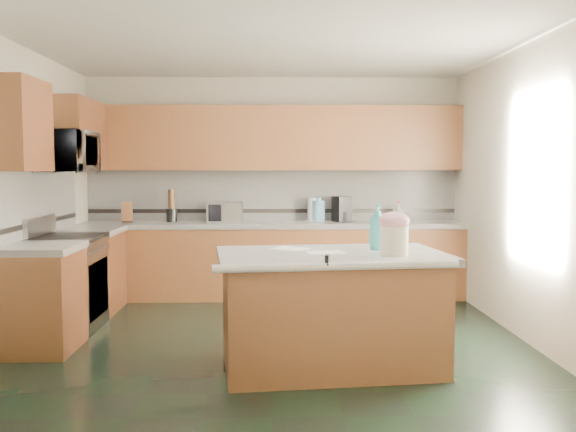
{
  "coord_description": "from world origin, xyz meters",
  "views": [
    {
      "loc": [
        0.01,
        -5.75,
        1.58
      ],
      "look_at": [
        0.15,
        0.35,
        1.12
      ],
      "focal_mm": 40.0,
      "sensor_mm": 36.0,
      "label": 1
    }
  ],
  "objects": [
    {
      "name": "paper_sheet_b",
      "position": [
        0.15,
        -0.56,
        0.92
      ],
      "size": [
        0.36,
        0.34,
        0.0
      ],
      "primitive_type": "cube",
      "rotation": [
        0.0,
        0.0,
        -0.59
      ],
      "color": "white",
      "rests_on": "island_top"
    },
    {
      "name": "soap_back_cap",
      "position": [
        1.55,
        2.05,
        1.16
      ],
      "size": [
        0.02,
        0.02,
        0.03
      ],
      "primitive_type": "cylinder",
      "color": "red",
      "rests_on": "soap_bottle_back"
    },
    {
      "name": "back_backsplash",
      "position": [
        0.0,
        2.29,
        1.24
      ],
      "size": [
        4.6,
        0.02,
        0.63
      ],
      "primitive_type": "cube",
      "color": "silver",
      "rests_on": "back_countertop"
    },
    {
      "name": "left_counter_front",
      "position": [
        -2.0,
        -0.24,
        0.89
      ],
      "size": [
        0.64,
        0.72,
        0.06
      ],
      "primitive_type": "cube",
      "color": "white",
      "rests_on": "left_base_cab_front"
    },
    {
      "name": "utensil_bundle",
      "position": [
        -1.23,
        2.08,
        1.2
      ],
      "size": [
        0.07,
        0.07,
        0.24
      ],
      "primitive_type": "cylinder",
      "color": "#472814",
      "rests_on": "utensil_crock"
    },
    {
      "name": "range_oven_door",
      "position": [
        -1.71,
        0.5,
        0.4
      ],
      "size": [
        0.02,
        0.68,
        0.55
      ],
      "primitive_type": "cube",
      "color": "black",
      "rests_on": "range_body"
    },
    {
      "name": "paper_towel",
      "position": [
        0.5,
        2.1,
        1.07
      ],
      "size": [
        0.13,
        0.13,
        0.29
      ],
      "primitive_type": "cylinder",
      "color": "white",
      "rests_on": "back_countertop"
    },
    {
      "name": "island_top",
      "position": [
        0.46,
        -0.79,
        0.89
      ],
      "size": [
        1.86,
        1.24,
        0.06
      ],
      "primitive_type": "cube",
      "rotation": [
        0.0,
        0.0,
        0.11
      ],
      "color": "white",
      "rests_on": "island_base"
    },
    {
      "name": "island_bullnose",
      "position": [
        0.46,
        -1.31,
        0.89
      ],
      "size": [
        1.75,
        0.26,
        0.06
      ],
      "primitive_type": "cylinder",
      "rotation": [
        0.0,
        1.57,
        0.11
      ],
      "color": "white",
      "rests_on": "island_base"
    },
    {
      "name": "island_base",
      "position": [
        0.46,
        -0.79,
        0.43
      ],
      "size": [
        1.75,
        1.13,
        0.86
      ],
      "primitive_type": "cube",
      "rotation": [
        0.0,
        0.0,
        0.11
      ],
      "color": "#4D2615",
      "rests_on": "ground"
    },
    {
      "name": "wall_back",
      "position": [
        0.0,
        2.32,
        1.35
      ],
      "size": [
        4.6,
        0.04,
        2.7
      ],
      "primitive_type": "cube",
      "color": "silver",
      "rests_on": "ground"
    },
    {
      "name": "left_upper_cab_front",
      "position": [
        -2.13,
        -0.24,
        1.94
      ],
      "size": [
        0.33,
        0.72,
        0.78
      ],
      "primitive_type": "cube",
      "color": "#4D2615",
      "rests_on": "wall_left"
    },
    {
      "name": "range_body",
      "position": [
        -2.0,
        0.5,
        0.44
      ],
      "size": [
        0.6,
        0.76,
        0.88
      ],
      "primitive_type": "cube",
      "color": "#B7B7BC",
      "rests_on": "ground"
    },
    {
      "name": "window_light_proxy",
      "position": [
        2.29,
        -0.2,
        1.5
      ],
      "size": [
        0.02,
        1.4,
        1.1
      ],
      "primitive_type": "cube",
      "color": "white",
      "rests_on": "wall_right"
    },
    {
      "name": "wall_right",
      "position": [
        2.32,
        0.0,
        1.35
      ],
      "size": [
        0.04,
        4.6,
        2.7
      ],
      "primitive_type": "cube",
      "color": "silver",
      "rests_on": "ground"
    },
    {
      "name": "knife_block",
      "position": [
        -1.76,
        2.05,
        1.04
      ],
      "size": [
        0.16,
        0.2,
        0.26
      ],
      "primitive_type": "cube",
      "rotation": [
        -0.31,
        0.0,
        0.2
      ],
      "color": "#472814",
      "rests_on": "back_countertop"
    },
    {
      "name": "clamp_handle",
      "position": [
        0.38,
        -1.34,
        0.91
      ],
      "size": [
        0.01,
        0.06,
        0.01
      ],
      "primitive_type": "cylinder",
      "rotation": [
        1.57,
        0.0,
        0.0
      ],
      "color": "black",
      "rests_on": "island_top"
    },
    {
      "name": "coffee_carafe",
      "position": [
        0.85,
        2.03,
        0.98
      ],
      "size": [
        0.13,
        0.13,
        0.13
      ],
      "primitive_type": "cylinder",
      "color": "black",
      "rests_on": "back_countertop"
    },
    {
      "name": "coffee_maker",
      "position": [
        0.85,
        2.08,
        1.08
      ],
      "size": [
        0.25,
        0.26,
        0.31
      ],
      "primitive_type": "cube",
      "rotation": [
        0.0,
        0.0,
        0.41
      ],
      "color": "black",
      "rests_on": "back_countertop"
    },
    {
      "name": "clamp_body",
      "position": [
        0.38,
        -1.29,
        0.93
      ],
      "size": [
        0.04,
        0.09,
        0.08
      ],
      "primitive_type": "cube",
      "rotation": [
        0.0,
        0.0,
        -0.13
      ],
      "color": "black",
      "rests_on": "island_top"
    },
    {
      "name": "utensil_crock",
      "position": [
        -1.23,
        2.08,
        1.0
      ],
      "size": [
        0.13,
        0.13,
        0.16
      ],
      "primitive_type": "cylinder",
      "color": "black",
      "rests_on": "back_countertop"
    },
    {
      "name": "range_cooktop",
      "position": [
        -2.0,
        0.5,
        0.9
      ],
      "size": [
        0.62,
        0.78,
        0.04
      ],
      "primitive_type": "cube",
      "color": "black",
      "rests_on": "range_body"
    },
    {
      "name": "paper_towel_base",
      "position": [
        0.5,
        2.1,
        0.93
      ],
      "size": [
        0.2,
        0.2,
        0.01
      ],
      "primitive_type": "cylinder",
      "color": "#B7B7BC",
      "rests_on": "back_countertop"
    },
    {
      "name": "treat_jar",
      "position": [
        0.92,
        -0.95,
        1.03
      ],
      "size": [
        0.27,
        0.27,
        0.22
      ],
      "primitive_type": "cylinder",
      "rotation": [
        0.0,
        0.0,
        0.31
      ],
      "color": "#F0E3CE",
      "rests_on": "island_top"
    },
    {
      "name": "soap_bottle_island",
      "position": [
        0.85,
        -0.61,
        1.1
      ],
      "size": [
        0.15,
        0.15,
        0.37
      ],
      "primitive_type": "imported",
      "rotation": [
        0.0,
        0.0,
        0.05
      ],
      "color": "teal",
      "rests_on": "island_top"
    },
    {
      "name": "back_countertop",
      "position": [
        0.0,
        2.0,
        0.89
      ],
      "size": [
        4.6,
        0.64,
        0.06
      ],
      "primitive_type": "cube",
      "color": "white",
      "rests_on": "back_base_cab"
    },
    {
      "name": "ceiling",
      "position": [
        0.0,
        0.0,
        2.7
      ],
      "size": [
        4.6,
        4.6,
        0.0
      ],
      "primitive_type": "plane",
      "color": "white",
      "rests_on": "ground"
    },
    {
      "name": "microwave",
      "position": [
        -2.0,
        0.5,
        1.73
      ],
      "size": [
        0.5,
        0.73,
        0.41
      ],
      "primitive_type": "imported",
      "rotation": [
        0.0,
        0.0,
        1.57
      ],
      "color": "#B7B7BC",
      "rests_on": "wall_left"
    },
    {
      "name": "paper_sheet_a",
      "position": [
        0.41,
        -0.81,
        0.92
      ],
      "size": [
        0.31,
        0.25,
        0.0
      ],
      "primitive_type": "cube",
      "rotation": [
        0.0,
        0.0,
        0.11
      ],
      "color": "white",
      "rests_on": "island_top"
    },
    {
      "name": "treat_jar_lid",
      "position": [
        0.92,
        -0.95,
        1.18
      ],
      "size": [
        0.23,
        0.23,
        0.14
      ],
      "primitive_type": "ellipsoid",
      "color": "pink",
      "rests_on": "treat_jar"
    },
    {
      "name": "left_base_cab_front",
      "position": [
        -2.0,
        -0.24,
        0.43
      ],
      "size": [
        0.6,
        0.72,
        0.86
      ],
      "primitive_type": "cube",
      "color": "#4D2615",
      "rests_on": "ground"
    },
    {
      "name": "soap_bottle_back",
      "position": [
        1.55,
        2.05,
        1.03
      ],
      "size": [
        0.14,
        0.14,
        0.22
      ],
      "primitive_type": "imported",
      "rotation": [
        0.0,
        0.0,
        0.65
      ],
      "color": "white",
      "rests_on": "back_countertop"
    },
    {
      "name": "left_counter_rear",
      "position": [
        -2.0,
        1.29,
        0.89
      ],
      "size": [
        0.64,
        0.82,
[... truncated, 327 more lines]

